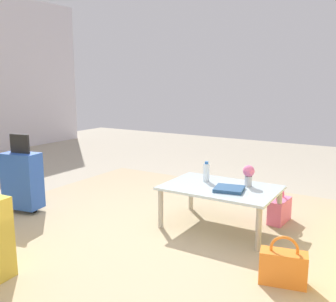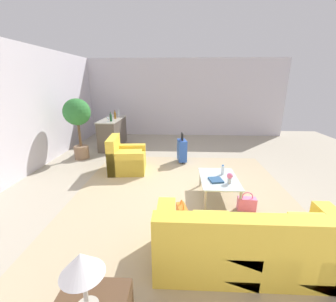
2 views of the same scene
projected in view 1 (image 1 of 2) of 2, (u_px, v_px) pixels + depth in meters
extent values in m
plane|color=#A89E89|center=(157.00, 236.00, 3.43)|extent=(12.00, 12.00, 0.00)
cube|color=tan|center=(207.00, 261.00, 2.95)|extent=(5.20, 4.40, 0.01)
cube|color=silver|center=(221.00, 188.00, 3.57)|extent=(1.06, 0.72, 0.02)
cylinder|color=#ADA899|center=(258.00, 229.00, 3.10)|extent=(0.05, 0.05, 0.39)
cylinder|color=#ADA899|center=(161.00, 209.00, 3.60)|extent=(0.05, 0.05, 0.39)
cylinder|color=#ADA899|center=(279.00, 208.00, 3.62)|extent=(0.05, 0.05, 0.39)
cylinder|color=#ADA899|center=(191.00, 193.00, 4.11)|extent=(0.05, 0.05, 0.39)
cylinder|color=silver|center=(206.00, 173.00, 3.74)|extent=(0.06, 0.06, 0.18)
cylinder|color=#2D6BBC|center=(207.00, 163.00, 3.72)|extent=(0.04, 0.04, 0.02)
cube|color=navy|center=(229.00, 189.00, 3.44)|extent=(0.30, 0.28, 0.03)
cylinder|color=#B2B7BC|center=(248.00, 181.00, 3.57)|extent=(0.07, 0.07, 0.10)
sphere|color=#DB6693|center=(249.00, 171.00, 3.55)|extent=(0.11, 0.11, 0.11)
cube|color=#2851AD|center=(22.00, 180.00, 4.02)|extent=(0.43, 0.29, 0.60)
cube|color=black|center=(20.00, 144.00, 3.95)|extent=(0.24, 0.07, 0.20)
cylinder|color=black|center=(35.00, 211.00, 4.03)|extent=(0.03, 0.05, 0.05)
cylinder|color=black|center=(14.00, 208.00, 4.13)|extent=(0.03, 0.05, 0.05)
cube|color=orange|center=(283.00, 268.00, 2.60)|extent=(0.34, 0.21, 0.24)
torus|color=orange|center=(284.00, 249.00, 2.57)|extent=(0.20, 0.06, 0.20)
cube|color=pink|center=(279.00, 211.00, 3.75)|extent=(0.16, 0.33, 0.24)
torus|color=pink|center=(280.00, 197.00, 3.72)|extent=(0.04, 0.20, 0.20)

